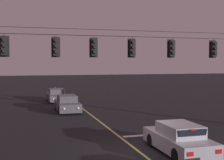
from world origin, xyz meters
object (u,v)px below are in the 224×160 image
at_px(traffic_light_centre, 94,47).
at_px(car_waiting_near_lane, 179,139).
at_px(traffic_light_leftmost, 4,46).
at_px(traffic_light_right_inner, 132,48).
at_px(car_oncoming_lead, 67,104).
at_px(traffic_light_left_inner, 56,47).
at_px(car_oncoming_trailing, 57,96).
at_px(traffic_light_rightmost, 172,48).
at_px(traffic_light_far_right, 214,49).

xyz_separation_m(traffic_light_centre, car_waiting_near_lane, (3.04, -4.26, -4.41)).
distance_m(traffic_light_leftmost, traffic_light_right_inner, 7.06).
bearing_deg(car_oncoming_lead, traffic_light_left_inner, -101.30).
bearing_deg(traffic_light_right_inner, traffic_light_left_inner, 180.00).
distance_m(traffic_light_left_inner, car_oncoming_trailing, 16.97).
relative_size(traffic_light_leftmost, car_oncoming_trailing, 0.28).
relative_size(traffic_light_rightmost, traffic_light_far_right, 1.00).
distance_m(traffic_light_left_inner, car_waiting_near_lane, 8.02).
bearing_deg(traffic_light_leftmost, traffic_light_rightmost, 0.00).
height_order(car_oncoming_lead, car_oncoming_trailing, same).
bearing_deg(car_waiting_near_lane, car_oncoming_trailing, 99.59).
height_order(traffic_light_right_inner, traffic_light_rightmost, same).
bearing_deg(traffic_light_leftmost, car_waiting_near_lane, -28.60).
bearing_deg(traffic_light_left_inner, traffic_light_rightmost, 0.00).
relative_size(traffic_light_rightmost, car_oncoming_trailing, 0.28).
xyz_separation_m(traffic_light_leftmost, traffic_light_right_inner, (7.06, 0.00, 0.00)).
xyz_separation_m(car_waiting_near_lane, car_oncoming_lead, (-3.29, 13.65, -0.00)).
xyz_separation_m(traffic_light_centre, traffic_light_rightmost, (4.83, 0.00, 0.00)).
xyz_separation_m(traffic_light_leftmost, traffic_light_centre, (4.77, 0.00, 0.00)).
distance_m(car_waiting_near_lane, car_oncoming_trailing, 20.85).
relative_size(car_waiting_near_lane, car_oncoming_trailing, 0.98).
bearing_deg(car_oncoming_lead, traffic_light_leftmost, -115.75).
height_order(traffic_light_left_inner, traffic_light_centre, same).
distance_m(traffic_light_right_inner, car_oncoming_trailing, 17.10).
height_order(traffic_light_leftmost, traffic_light_left_inner, same).
bearing_deg(traffic_light_centre, car_waiting_near_lane, -54.47).
xyz_separation_m(traffic_light_centre, traffic_light_far_right, (7.75, 0.00, 0.00)).
bearing_deg(car_oncoming_trailing, traffic_light_rightmost, -72.12).
distance_m(traffic_light_rightmost, car_oncoming_trailing, 17.68).
bearing_deg(traffic_light_left_inner, traffic_light_right_inner, 0.00).
height_order(traffic_light_left_inner, traffic_light_rightmost, same).
height_order(traffic_light_rightmost, car_waiting_near_lane, traffic_light_rightmost).
distance_m(traffic_light_left_inner, traffic_light_rightmost, 6.95).
relative_size(traffic_light_right_inner, car_oncoming_trailing, 0.28).
relative_size(traffic_light_left_inner, car_oncoming_trailing, 0.28).
height_order(traffic_light_rightmost, traffic_light_far_right, same).
bearing_deg(car_oncoming_lead, car_waiting_near_lane, -76.46).
relative_size(traffic_light_leftmost, traffic_light_far_right, 1.00).
relative_size(traffic_light_left_inner, traffic_light_far_right, 1.00).
bearing_deg(car_oncoming_trailing, traffic_light_left_inner, -95.93).
xyz_separation_m(traffic_light_rightmost, car_waiting_near_lane, (-1.79, -4.26, -4.41)).
relative_size(traffic_light_centre, car_waiting_near_lane, 0.28).
height_order(traffic_light_right_inner, car_oncoming_trailing, traffic_light_right_inner).
distance_m(traffic_light_leftmost, car_waiting_near_lane, 9.93).
distance_m(traffic_light_centre, traffic_light_rightmost, 4.83).
distance_m(traffic_light_leftmost, traffic_light_left_inner, 2.65).
bearing_deg(traffic_light_left_inner, traffic_light_leftmost, 180.00).
height_order(traffic_light_leftmost, traffic_light_centre, same).
relative_size(traffic_light_right_inner, car_oncoming_lead, 0.28).
xyz_separation_m(traffic_light_right_inner, car_waiting_near_lane, (0.76, -4.26, -4.41)).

